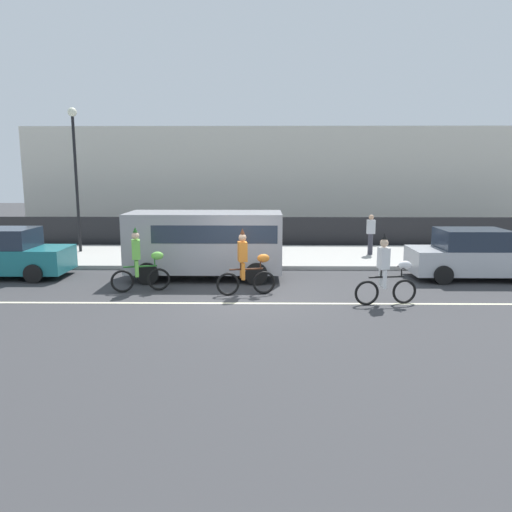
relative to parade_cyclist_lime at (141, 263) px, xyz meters
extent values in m
plane|color=#38383A|center=(3.03, -0.81, -0.84)|extent=(80.00, 80.00, 0.00)
cube|color=beige|center=(3.03, -1.31, -0.84)|extent=(36.00, 0.14, 0.01)
cube|color=#ADAAA3|center=(3.03, 5.69, -0.77)|extent=(60.00, 5.00, 0.15)
cube|color=black|center=(3.03, 8.59, -0.14)|extent=(40.00, 0.08, 1.40)
cube|color=beige|center=(4.40, 17.19, 2.09)|extent=(28.00, 8.00, 5.86)
torus|color=black|center=(0.49, 0.13, -0.51)|extent=(0.67, 0.24, 0.67)
torus|color=black|center=(-0.52, -0.14, -0.51)|extent=(0.67, 0.24, 0.67)
cylinder|color=#266626|center=(-0.01, 0.00, -0.09)|extent=(0.95, 0.30, 0.05)
cylinder|color=#266626|center=(-0.16, -0.04, 0.00)|extent=(0.04, 0.04, 0.18)
cylinder|color=#266626|center=(0.39, 0.10, 0.02)|extent=(0.04, 0.04, 0.23)
cylinder|color=#266626|center=(0.39, 0.10, 0.14)|extent=(0.16, 0.49, 0.03)
ellipsoid|color=#72CC4C|center=(0.47, 0.13, 0.21)|extent=(0.40, 0.29, 0.24)
cube|color=#72CC4C|center=(-0.11, -0.03, 0.42)|extent=(0.31, 0.37, 0.56)
sphere|color=beige|center=(-0.11, -0.03, 0.82)|extent=(0.22, 0.22, 0.22)
cone|color=#266626|center=(-0.11, -0.03, 1.00)|extent=(0.14, 0.14, 0.16)
cylinder|color=#72CC4C|center=(-0.07, -0.16, -0.13)|extent=(0.11, 0.11, 0.48)
cylinder|color=#72CC4C|center=(-0.15, 0.11, -0.13)|extent=(0.11, 0.11, 0.48)
torus|color=black|center=(3.62, -0.25, -0.51)|extent=(0.67, 0.20, 0.67)
torus|color=black|center=(2.59, -0.47, -0.51)|extent=(0.67, 0.20, 0.67)
cylinder|color=#4C2614|center=(3.10, -0.36, -0.09)|extent=(0.96, 0.24, 0.05)
cylinder|color=#4C2614|center=(2.96, -0.39, 0.00)|extent=(0.04, 0.04, 0.18)
cylinder|color=#4C2614|center=(3.51, -0.27, 0.02)|extent=(0.04, 0.04, 0.23)
cylinder|color=#4C2614|center=(3.51, -0.27, 0.14)|extent=(0.13, 0.50, 0.03)
ellipsoid|color=orange|center=(3.60, -0.26, 0.21)|extent=(0.39, 0.27, 0.24)
cube|color=orange|center=(3.01, -0.38, 0.42)|extent=(0.30, 0.36, 0.56)
sphere|color=tan|center=(3.01, -0.38, 0.82)|extent=(0.22, 0.22, 0.22)
cone|color=#4C2614|center=(3.01, -0.38, 1.00)|extent=(0.14, 0.14, 0.16)
cylinder|color=orange|center=(3.03, -0.52, -0.13)|extent=(0.11, 0.11, 0.48)
cylinder|color=orange|center=(2.98, -0.24, -0.13)|extent=(0.11, 0.11, 0.48)
torus|color=black|center=(7.37, -1.28, -0.51)|extent=(0.67, 0.18, 0.67)
torus|color=black|center=(6.33, -1.44, -0.51)|extent=(0.67, 0.18, 0.67)
cylinder|color=black|center=(6.85, -1.36, -0.09)|extent=(0.96, 0.20, 0.05)
cylinder|color=black|center=(6.70, -1.38, 0.00)|extent=(0.04, 0.04, 0.18)
cylinder|color=black|center=(7.26, -1.29, 0.02)|extent=(0.04, 0.04, 0.23)
cylinder|color=black|center=(7.26, -1.29, 0.14)|extent=(0.11, 0.50, 0.03)
ellipsoid|color=white|center=(7.35, -1.28, 0.21)|extent=(0.39, 0.25, 0.24)
cube|color=white|center=(6.75, -1.38, 0.42)|extent=(0.29, 0.35, 0.56)
sphere|color=beige|center=(6.75, -1.38, 0.82)|extent=(0.22, 0.22, 0.22)
cone|color=black|center=(6.75, -1.38, 1.00)|extent=(0.14, 0.14, 0.16)
cylinder|color=white|center=(6.77, -1.51, -0.13)|extent=(0.11, 0.11, 0.48)
cylinder|color=white|center=(6.73, -1.24, -0.13)|extent=(0.11, 0.11, 0.48)
cube|color=#99999E|center=(1.68, 1.89, 0.39)|extent=(5.00, 2.00, 1.90)
cube|color=#283342|center=(2.08, 1.89, 0.74)|extent=(3.90, 2.02, 0.56)
cylinder|color=black|center=(3.38, 0.89, -0.49)|extent=(0.70, 0.22, 0.70)
cylinder|color=black|center=(3.38, 2.89, -0.49)|extent=(0.70, 0.22, 0.70)
cylinder|color=black|center=(-0.02, 0.89, -0.49)|extent=(0.70, 0.22, 0.70)
cylinder|color=black|center=(-0.02, 2.89, -0.49)|extent=(0.70, 0.22, 0.70)
cube|color=#1E727A|center=(-4.95, 1.93, -0.24)|extent=(4.10, 1.72, 0.80)
cube|color=#232D3D|center=(-5.05, 1.93, 0.48)|extent=(2.10, 1.58, 0.64)
cylinder|color=black|center=(-3.68, 1.07, -0.54)|extent=(0.60, 0.20, 0.60)
cylinder|color=black|center=(-3.68, 2.79, -0.54)|extent=(0.60, 0.20, 0.60)
cube|color=#B7BABF|center=(10.50, 1.89, -0.24)|extent=(4.10, 1.72, 0.80)
cube|color=#232D3D|center=(10.40, 1.89, 0.48)|extent=(2.10, 1.58, 0.64)
cylinder|color=black|center=(11.77, 2.75, -0.54)|extent=(0.60, 0.20, 0.60)
cylinder|color=black|center=(9.23, 1.03, -0.54)|extent=(0.60, 0.20, 0.60)
cylinder|color=black|center=(9.23, 2.75, -0.54)|extent=(0.60, 0.20, 0.60)
cylinder|color=black|center=(-4.10, 6.34, 2.06)|extent=(0.12, 0.12, 5.50)
sphere|color=#EAEACC|center=(-4.10, 6.34, 4.99)|extent=(0.36, 0.36, 0.36)
cylinder|color=#33333D|center=(7.93, 5.70, -0.27)|extent=(0.20, 0.20, 0.85)
cube|color=#B7BABF|center=(7.93, 5.70, 0.44)|extent=(0.32, 0.20, 0.56)
sphere|color=tan|center=(7.93, 5.70, 0.83)|extent=(0.20, 0.20, 0.20)
camera|label=1|loc=(3.56, -14.29, 2.71)|focal=35.00mm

